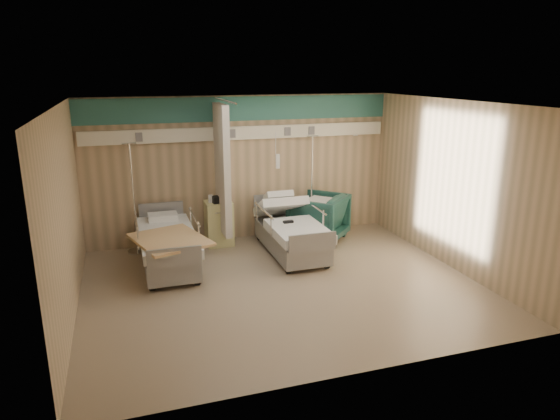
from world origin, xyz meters
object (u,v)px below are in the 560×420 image
object	(u,v)px
bedside_cabinet	(219,223)
iv_stand_left	(136,231)
bed_left	(168,250)
iv_stand_right	(311,214)
visitor_armchair	(318,217)
bed_right	(291,237)

from	to	relation	value
bedside_cabinet	iv_stand_left	world-z (taller)	iv_stand_left
bed_left	iv_stand_right	bearing A→B (deg)	18.15
bed_left	iv_stand_right	xyz separation A→B (m)	(2.98, 0.98, 0.10)
bed_left	visitor_armchair	distance (m)	3.04
visitor_armchair	bed_left	bearing A→B (deg)	-32.99
iv_stand_right	bed_left	bearing A→B (deg)	-161.85
bed_right	visitor_armchair	size ratio (longest dim) A/B	2.15
bed_right	bed_left	distance (m)	2.20
visitor_armchair	iv_stand_left	bearing A→B (deg)	-49.87
visitor_armchair	iv_stand_right	size ratio (longest dim) A/B	0.50
bedside_cabinet	iv_stand_left	distance (m)	1.53
visitor_armchair	bedside_cabinet	bearing A→B (deg)	-53.35
bed_right	iv_stand_right	bearing A→B (deg)	51.50
bed_right	bed_left	xyz separation A→B (m)	(-2.20, 0.00, 0.00)
iv_stand_left	iv_stand_right	bearing A→B (deg)	0.71
visitor_armchair	iv_stand_left	size ratio (longest dim) A/B	0.50
visitor_armchair	iv_stand_right	distance (m)	0.39
bedside_cabinet	iv_stand_left	size ratio (longest dim) A/B	0.42
bedside_cabinet	bed_left	bearing A→B (deg)	-139.40
bedside_cabinet	iv_stand_right	distance (m)	1.93
bedside_cabinet	visitor_armchair	bearing A→B (deg)	-9.14
iv_stand_right	iv_stand_left	world-z (taller)	iv_stand_left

